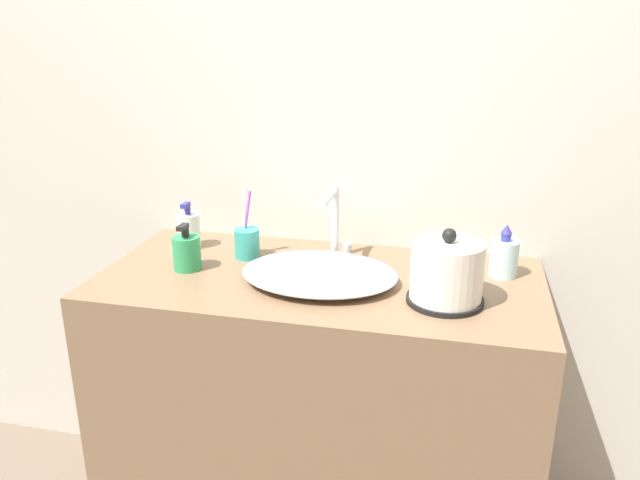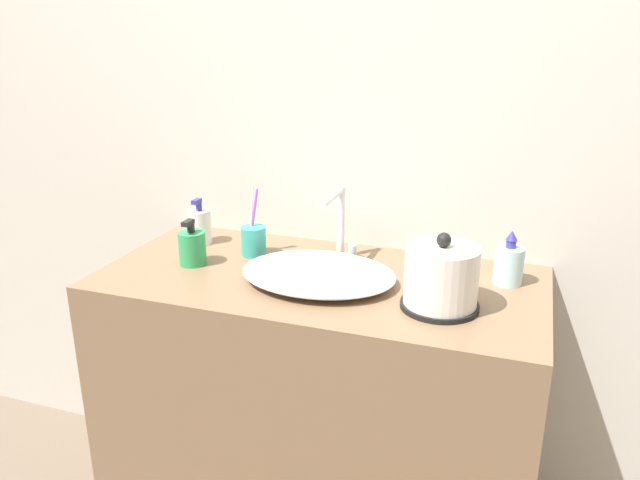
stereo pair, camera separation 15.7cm
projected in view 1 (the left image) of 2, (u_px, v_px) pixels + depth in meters
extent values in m
cube|color=beige|center=(343.00, 87.00, 1.72)|extent=(6.00, 0.04, 2.60)
cube|color=brown|center=(319.00, 417.00, 1.74)|extent=(1.14, 0.54, 0.85)
ellipsoid|color=white|center=(320.00, 273.00, 1.57)|extent=(0.39, 0.30, 0.05)
cylinder|color=silver|center=(335.00, 222.00, 1.71)|extent=(0.02, 0.02, 0.20)
cylinder|color=silver|center=(329.00, 197.00, 1.61)|extent=(0.02, 0.15, 0.02)
cylinder|color=silver|center=(347.00, 250.00, 1.73)|extent=(0.02, 0.02, 0.04)
cylinder|color=black|center=(445.00, 300.00, 1.46)|extent=(0.18, 0.18, 0.01)
cylinder|color=white|center=(447.00, 273.00, 1.43)|extent=(0.17, 0.17, 0.15)
sphere|color=black|center=(449.00, 236.00, 1.40)|extent=(0.03, 0.03, 0.03)
cylinder|color=teal|center=(247.00, 243.00, 1.72)|extent=(0.07, 0.07, 0.08)
cylinder|color=white|center=(244.00, 217.00, 1.71)|extent=(0.02, 0.02, 0.16)
cylinder|color=#B24CCC|center=(247.00, 218.00, 1.71)|extent=(0.03, 0.01, 0.16)
cylinder|color=#2D9956|center=(187.00, 253.00, 1.64)|extent=(0.07, 0.07, 0.09)
cylinder|color=black|center=(185.00, 232.00, 1.62)|extent=(0.02, 0.02, 0.02)
cube|color=black|center=(183.00, 227.00, 1.60)|extent=(0.02, 0.04, 0.01)
cylinder|color=white|center=(189.00, 231.00, 1.80)|extent=(0.06, 0.06, 0.10)
cylinder|color=#333399|center=(187.00, 210.00, 1.77)|extent=(0.02, 0.02, 0.02)
cube|color=#333399|center=(185.00, 205.00, 1.76)|extent=(0.02, 0.04, 0.01)
cylinder|color=silver|center=(504.00, 258.00, 1.60)|extent=(0.07, 0.07, 0.09)
cylinder|color=#333399|center=(506.00, 237.00, 1.58)|extent=(0.03, 0.03, 0.02)
cone|color=#333399|center=(507.00, 229.00, 1.57)|extent=(0.03, 0.03, 0.02)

